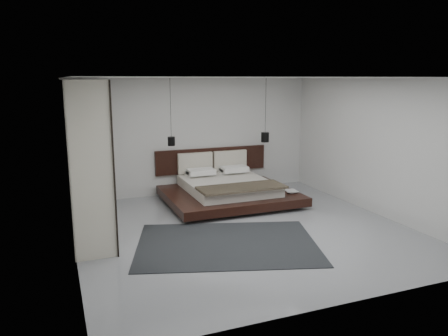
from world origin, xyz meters
name	(u,v)px	position (x,y,z in m)	size (l,w,h in m)	color
floor	(243,229)	(0.00, 0.00, 0.00)	(6.00, 6.00, 0.00)	gray
ceiling	(244,78)	(0.00, 0.00, 2.80)	(6.00, 6.00, 0.00)	white
wall_back	(194,136)	(0.00, 3.00, 1.40)	(6.00, 6.00, 0.00)	silver
wall_front	(346,197)	(0.00, -3.00, 1.40)	(6.00, 6.00, 0.00)	silver
wall_left	(69,168)	(-3.00, 0.00, 1.40)	(6.00, 6.00, 0.00)	silver
wall_right	(377,147)	(3.00, 0.00, 1.40)	(6.00, 6.00, 0.00)	silver
lattice_screen	(67,151)	(-2.95, 2.45, 1.30)	(0.05, 0.90, 2.60)	black
bed	(227,189)	(0.44, 1.90, 0.29)	(2.86, 2.43, 1.09)	black
book_lower	(287,191)	(1.62, 1.24, 0.28)	(0.24, 0.32, 0.03)	#99724C
book_upper	(286,191)	(1.60, 1.21, 0.31)	(0.20, 0.28, 0.02)	#99724C
pendant_left	(171,141)	(-0.73, 2.36, 1.41)	(0.16, 0.16, 1.50)	black
pendant_right	(265,137)	(1.62, 2.36, 1.38)	(0.19, 0.19, 1.54)	black
wardrobe	(85,158)	(-2.70, 0.95, 1.38)	(0.66, 2.82, 2.77)	beige
rug	(227,244)	(-0.56, -0.58, 0.01)	(3.04, 2.17, 0.01)	black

